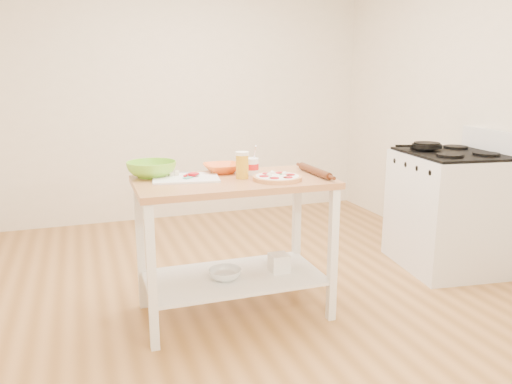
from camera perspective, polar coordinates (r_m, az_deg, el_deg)
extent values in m
cube|color=#B27B41|center=(3.63, 0.10, -11.84)|extent=(4.00, 4.50, 0.02)
cube|color=white|center=(5.47, -8.03, 11.18)|extent=(4.00, 0.02, 2.70)
cube|color=white|center=(4.40, 25.98, 9.59)|extent=(0.02, 4.50, 2.70)
cube|color=#B27649|center=(3.09, -2.61, 1.14)|extent=(1.21, 0.67, 0.04)
cube|color=white|center=(3.28, -2.50, -9.69)|extent=(1.13, 0.61, 0.02)
cube|color=white|center=(2.85, -11.82, -9.65)|extent=(0.05, 0.05, 0.86)
cube|color=white|center=(3.38, -13.07, -6.06)|extent=(0.05, 0.05, 0.86)
cube|color=white|center=(3.16, 8.76, -7.20)|extent=(0.05, 0.05, 0.86)
cube|color=white|center=(3.65, 4.64, -4.33)|extent=(0.05, 0.05, 0.86)
cube|color=silver|center=(4.29, 21.05, -2.09)|extent=(0.80, 0.91, 0.92)
cube|color=black|center=(4.20, 21.57, 4.11)|extent=(0.76, 0.86, 0.02)
cube|color=silver|center=(4.38, 25.30, 5.30)|extent=(0.14, 0.82, 0.18)
cylinder|color=black|center=(4.24, 18.93, 5.01)|extent=(0.23, 0.23, 0.03)
cube|color=black|center=(4.19, 16.60, 5.08)|extent=(0.14, 0.07, 0.02)
cylinder|color=#EAA363|center=(3.05, 2.44, 1.53)|extent=(0.30, 0.30, 0.02)
cylinder|color=#EAA363|center=(3.05, 2.44, 1.75)|extent=(0.30, 0.30, 0.01)
cylinder|color=white|center=(3.05, 2.44, 1.77)|extent=(0.26, 0.26, 0.01)
cylinder|color=#B50612|center=(3.07, 3.96, 1.98)|extent=(0.06, 0.06, 0.01)
cylinder|color=#B50612|center=(3.13, 2.76, 2.19)|extent=(0.06, 0.06, 0.01)
cylinder|color=#B50612|center=(3.10, 1.26, 2.11)|extent=(0.06, 0.06, 0.01)
cylinder|color=#B50612|center=(3.02, 0.90, 1.81)|extent=(0.06, 0.06, 0.01)
cylinder|color=#B50612|center=(2.96, 2.12, 1.58)|extent=(0.06, 0.06, 0.01)
cylinder|color=#B50612|center=(2.99, 3.67, 1.67)|extent=(0.06, 0.06, 0.01)
sphere|color=white|center=(3.09, 3.28, 2.04)|extent=(0.04, 0.04, 0.04)
sphere|color=white|center=(3.11, 1.87, 2.13)|extent=(0.04, 0.04, 0.04)
sphere|color=white|center=(3.04, 1.49, 1.88)|extent=(0.04, 0.04, 0.04)
plane|color=#185D17|center=(3.05, 3.74, 1.95)|extent=(0.03, 0.03, 0.00)
plane|color=#185D17|center=(3.09, 2.83, 2.10)|extent=(0.04, 0.04, 0.00)
plane|color=#185D17|center=(3.12, 1.58, 2.21)|extent=(0.03, 0.03, 0.00)
plane|color=#185D17|center=(3.04, 1.26, 1.95)|extent=(0.03, 0.03, 0.00)
plane|color=#185D17|center=(2.97, 1.69, 1.67)|extent=(0.04, 0.04, 0.00)
plane|color=#185D17|center=(2.98, 3.37, 1.67)|extent=(0.03, 0.03, 0.00)
plane|color=#185D17|center=(3.05, 3.90, 1.95)|extent=(0.03, 0.03, 0.00)
cube|color=white|center=(3.11, -8.03, 1.59)|extent=(0.44, 0.36, 0.01)
cube|color=#F4EACC|center=(3.17, -10.27, 2.06)|extent=(0.03, 0.03, 0.02)
cube|color=#F4EACC|center=(3.17, -9.64, 2.09)|extent=(0.03, 0.03, 0.02)
cube|color=#F4EACC|center=(3.17, -9.01, 2.12)|extent=(0.03, 0.03, 0.02)
cube|color=#F4EACC|center=(3.21, -10.28, 2.18)|extent=(0.03, 0.03, 0.02)
cube|color=#F4EACC|center=(3.21, -9.66, 2.21)|extent=(0.03, 0.03, 0.02)
cube|color=#F4EACC|center=(3.21, -9.03, 2.23)|extent=(0.03, 0.03, 0.02)
cylinder|color=#B50612|center=(3.13, -7.69, 1.85)|extent=(0.07, 0.07, 0.01)
cylinder|color=#B50612|center=(3.13, -7.42, 1.97)|extent=(0.07, 0.07, 0.01)
cylinder|color=#B50612|center=(3.13, -7.15, 2.09)|extent=(0.07, 0.07, 0.01)
cube|color=teal|center=(3.07, -7.78, 1.61)|extent=(0.07, 0.06, 0.01)
cylinder|color=teal|center=(3.13, -7.19, 1.90)|extent=(0.09, 0.06, 0.01)
cube|color=silver|center=(3.26, -8.97, 2.22)|extent=(0.18, 0.07, 0.00)
cube|color=black|center=(3.26, -11.27, 2.23)|extent=(0.10, 0.05, 0.01)
imported|color=orange|center=(3.29, -3.90, 2.74)|extent=(0.25, 0.25, 0.06)
imported|color=#7AC52E|center=(3.21, -11.84, 2.57)|extent=(0.38, 0.38, 0.10)
cylinder|color=gold|center=(3.09, -1.59, 2.90)|extent=(0.08, 0.08, 0.15)
cylinder|color=white|center=(3.08, -1.60, 4.43)|extent=(0.08, 0.08, 0.02)
cylinder|color=white|center=(3.21, -0.49, 2.94)|extent=(0.09, 0.09, 0.11)
cylinder|color=red|center=(3.21, -0.49, 2.94)|extent=(0.09, 0.09, 0.04)
cylinder|color=silver|center=(3.20, -0.15, 4.41)|extent=(0.01, 0.06, 0.11)
cylinder|color=#532712|center=(3.23, 6.72, 2.37)|extent=(0.05, 0.40, 0.05)
imported|color=silver|center=(3.21, -3.55, -9.36)|extent=(0.27, 0.27, 0.07)
cube|color=white|center=(3.32, 2.65, -8.08)|extent=(0.12, 0.12, 0.12)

